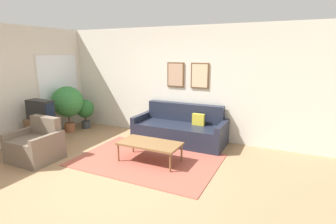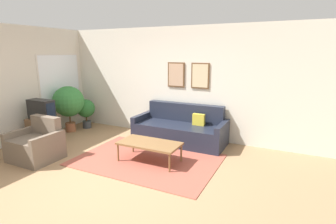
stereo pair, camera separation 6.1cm
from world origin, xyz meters
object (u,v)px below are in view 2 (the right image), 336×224
Objects in this scene: tv at (41,109)px; potted_plant_tall at (69,102)px; coffee_table at (149,144)px; armchair at (37,145)px; couch at (181,130)px.

tv is 0.97m from potted_plant_tall.
armchair is (-2.08, -0.88, -0.07)m from coffee_table.
potted_plant_tall reaches higher than couch.
armchair is (-2.16, -2.20, -0.02)m from couch.
couch is 2.44× the size of armchair.
potted_plant_tall is (-3.02, -0.50, 0.49)m from couch.
tv is (-2.87, -1.46, 0.50)m from couch.
potted_plant_tall is at bearing -170.52° from couch.
tv is (-2.79, -0.14, 0.45)m from coffee_table.
armchair is at bearing -134.53° from couch.
couch is 1.75× the size of potted_plant_tall.
armchair is at bearing -157.16° from coffee_table.
tv is 1.15m from armchair.
armchair is 0.72× the size of potted_plant_tall.
tv reaches higher than armchair.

